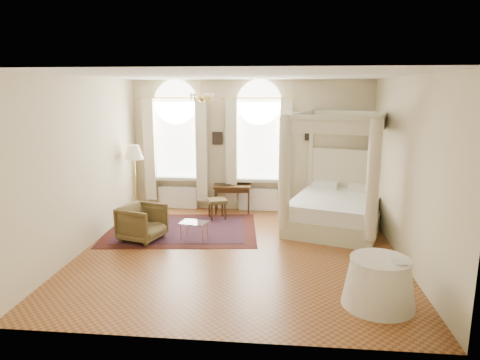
% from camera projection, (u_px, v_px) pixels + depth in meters
% --- Properties ---
extents(ground, '(6.00, 6.00, 0.00)m').
position_uv_depth(ground, '(239.00, 252.00, 8.23)').
color(ground, '#94532B').
rests_on(ground, ground).
extents(room_walls, '(6.00, 6.00, 6.00)m').
position_uv_depth(room_walls, '(239.00, 150.00, 7.82)').
color(room_walls, beige).
rests_on(room_walls, ground).
extents(window_left, '(1.62, 0.27, 3.29)m').
position_uv_depth(window_left, '(176.00, 152.00, 10.90)').
color(window_left, white).
rests_on(window_left, room_walls).
extents(window_right, '(1.62, 0.27, 3.29)m').
position_uv_depth(window_right, '(258.00, 154.00, 10.69)').
color(window_right, white).
rests_on(window_right, room_walls).
extents(chandelier, '(0.51, 0.45, 0.50)m').
position_uv_depth(chandelier, '(202.00, 97.00, 8.88)').
color(chandelier, gold).
rests_on(chandelier, room_walls).
extents(wall_pictures, '(2.54, 0.03, 0.39)m').
position_uv_depth(wall_pictures, '(254.00, 137.00, 10.72)').
color(wall_pictures, black).
rests_on(wall_pictures, room_walls).
extents(canopy_bed, '(2.54, 2.83, 2.57)m').
position_uv_depth(canopy_bed, '(336.00, 203.00, 9.48)').
color(canopy_bed, '#B7B996').
rests_on(canopy_bed, ground).
extents(nightstand, '(0.45, 0.42, 0.55)m').
position_uv_depth(nightstand, '(359.00, 205.00, 10.54)').
color(nightstand, '#37200F').
rests_on(nightstand, ground).
extents(nightstand_lamp, '(0.28, 0.28, 0.41)m').
position_uv_depth(nightstand_lamp, '(356.00, 183.00, 10.46)').
color(nightstand_lamp, gold).
rests_on(nightstand_lamp, nightstand).
extents(writing_desk, '(0.97, 0.56, 0.70)m').
position_uv_depth(writing_desk, '(232.00, 189.00, 10.77)').
color(writing_desk, '#37200F').
rests_on(writing_desk, ground).
extents(laptop, '(0.32, 0.21, 0.02)m').
position_uv_depth(laptop, '(225.00, 184.00, 10.79)').
color(laptop, black).
rests_on(laptop, writing_desk).
extents(stool, '(0.55, 0.55, 0.49)m').
position_uv_depth(stool, '(217.00, 202.00, 10.23)').
color(stool, '#41361B').
rests_on(stool, ground).
extents(armchair, '(1.01, 1.00, 0.74)m').
position_uv_depth(armchair, '(142.00, 223.00, 8.80)').
color(armchair, '#4C3E20').
rests_on(armchair, ground).
extents(coffee_table, '(0.61, 0.47, 0.37)m').
position_uv_depth(coffee_table, '(194.00, 224.00, 8.84)').
color(coffee_table, white).
rests_on(coffee_table, ground).
extents(floor_lamp, '(0.46, 0.46, 1.78)m').
position_uv_depth(floor_lamp, '(134.00, 156.00, 10.10)').
color(floor_lamp, gold).
rests_on(floor_lamp, ground).
extents(oriental_rug, '(3.50, 2.69, 0.01)m').
position_uv_depth(oriental_rug, '(182.00, 230.00, 9.50)').
color(oriental_rug, '#461710').
rests_on(oriental_rug, ground).
extents(side_table, '(1.04, 1.04, 0.71)m').
position_uv_depth(side_table, '(379.00, 282.00, 6.13)').
color(side_table, white).
rests_on(side_table, ground).
extents(book, '(0.19, 0.24, 0.02)m').
position_uv_depth(book, '(393.00, 262.00, 5.91)').
color(book, black).
rests_on(book, side_table).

